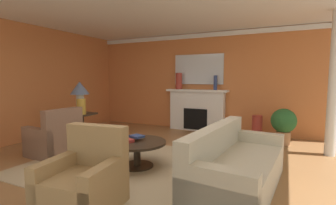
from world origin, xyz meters
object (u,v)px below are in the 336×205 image
(mantel_mirror, at_px, (199,69))
(armchair_facing_fireplace, at_px, (84,183))
(sofa, at_px, (235,167))
(vase_tall_corner, at_px, (257,127))
(fireplace, at_px, (197,111))
(vase_mantel_right, at_px, (215,83))
(side_table, at_px, (81,126))
(vase_on_side_table, at_px, (81,107))
(potted_plant, at_px, (284,123))
(armchair_near_window, at_px, (55,140))
(vase_mantel_left, at_px, (179,81))
(coffee_table, at_px, (137,148))
(table_lamp, at_px, (80,91))

(mantel_mirror, height_order, armchair_facing_fireplace, mantel_mirror)
(sofa, relative_size, vase_tall_corner, 3.65)
(fireplace, height_order, vase_mantel_right, vase_mantel_right)
(side_table, bearing_deg, mantel_mirror, 51.95)
(vase_on_side_table, distance_m, potted_plant, 4.67)
(fireplace, relative_size, armchair_facing_fireplace, 1.89)
(fireplace, relative_size, side_table, 2.57)
(armchair_near_window, height_order, vase_mantel_right, vase_mantel_right)
(vase_mantel_left, xyz_separation_m, vase_mantel_right, (1.10, 0.00, -0.04))
(armchair_near_window, bearing_deg, vase_tall_corner, 42.18)
(armchair_near_window, height_order, side_table, armchair_near_window)
(armchair_near_window, bearing_deg, side_table, 105.63)
(vase_tall_corner, xyz_separation_m, vase_mantel_right, (-1.16, 0.25, 1.10))
(coffee_table, bearing_deg, vase_mantel_left, 100.64)
(mantel_mirror, bearing_deg, armchair_facing_fireplace, -87.04)
(armchair_near_window, bearing_deg, fireplace, 62.88)
(coffee_table, relative_size, vase_tall_corner, 1.68)
(fireplace, height_order, mantel_mirror, mantel_mirror)
(armchair_near_window, xyz_separation_m, coffee_table, (1.82, 0.17, 0.03))
(armchair_near_window, height_order, vase_on_side_table, vase_on_side_table)
(mantel_mirror, distance_m, table_lamp, 3.35)
(armchair_facing_fireplace, distance_m, coffee_table, 1.44)
(armchair_near_window, height_order, coffee_table, armchair_near_window)
(sofa, xyz_separation_m, vase_on_side_table, (-3.63, 0.79, 0.58))
(potted_plant, bearing_deg, vase_mantel_right, 163.25)
(vase_tall_corner, bearing_deg, vase_mantel_right, 167.79)
(armchair_facing_fireplace, height_order, vase_mantel_right, vase_mantel_right)
(vase_mantel_left, bearing_deg, vase_tall_corner, -6.33)
(potted_plant, bearing_deg, vase_on_side_table, -154.26)
(sofa, relative_size, vase_on_side_table, 6.07)
(table_lamp, relative_size, vase_tall_corner, 1.26)
(potted_plant, bearing_deg, armchair_facing_fireplace, -116.50)
(coffee_table, relative_size, vase_on_side_table, 2.79)
(sofa, relative_size, vase_mantel_right, 5.41)
(side_table, height_order, vase_on_side_table, vase_on_side_table)
(armchair_facing_fireplace, height_order, potted_plant, armchair_facing_fireplace)
(sofa, height_order, coffee_table, sofa)
(potted_plant, bearing_deg, table_lamp, -156.36)
(armchair_near_window, distance_m, coffee_table, 1.83)
(table_lamp, distance_m, vase_tall_corner, 4.43)
(mantel_mirror, distance_m, vase_tall_corner, 2.30)
(armchair_near_window, distance_m, armchair_facing_fireplace, 2.37)
(sofa, height_order, table_lamp, table_lamp)
(sofa, bearing_deg, vase_tall_corner, 90.67)
(mantel_mirror, distance_m, vase_on_side_table, 3.43)
(armchair_facing_fireplace, xyz_separation_m, coffee_table, (-0.19, 1.42, 0.03))
(vase_on_side_table, bearing_deg, vase_tall_corner, 32.63)
(armchair_near_window, distance_m, vase_mantel_left, 3.78)
(fireplace, distance_m, side_table, 3.21)
(sofa, xyz_separation_m, armchair_near_window, (-3.51, -0.05, 0.01))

